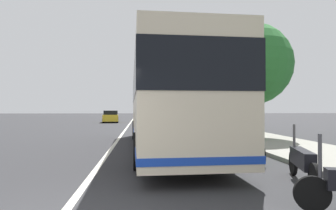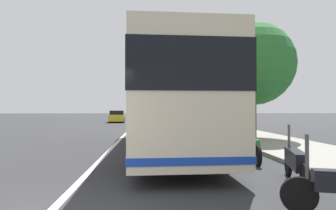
{
  "view_description": "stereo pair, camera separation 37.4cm",
  "coord_description": "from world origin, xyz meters",
  "px_view_note": "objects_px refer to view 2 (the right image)",
  "views": [
    {
      "loc": [
        -3.52,
        -1.18,
        1.62
      ],
      "look_at": [
        8.87,
        -2.35,
        1.79
      ],
      "focal_mm": 31.35,
      "sensor_mm": 36.0,
      "label": 1
    },
    {
      "loc": [
        -3.55,
        -1.55,
        1.62
      ],
      "look_at": [
        8.87,
        -2.35,
        1.79
      ],
      "focal_mm": 31.35,
      "sensor_mm": 36.0,
      "label": 2
    }
  ],
  "objects_px": {
    "roadside_tree_far_block": "(227,67)",
    "motorcycle_angled": "(295,162)",
    "motorcycle_mid_row": "(251,146)",
    "car_behind_bus": "(154,115)",
    "coach_bus": "(165,99)",
    "roadside_tree_mid_block": "(253,64)",
    "car_ahead_same_lane": "(117,117)"
  },
  "relations": [
    {
      "from": "motorcycle_mid_row",
      "to": "car_ahead_same_lane",
      "type": "relative_size",
      "value": 0.52
    },
    {
      "from": "coach_bus",
      "to": "car_ahead_same_lane",
      "type": "relative_size",
      "value": 2.91
    },
    {
      "from": "roadside_tree_far_block",
      "to": "coach_bus",
      "type": "bearing_deg",
      "value": 153.4
    },
    {
      "from": "roadside_tree_mid_block",
      "to": "car_behind_bus",
      "type": "bearing_deg",
      "value": 7.48
    },
    {
      "from": "car_ahead_same_lane",
      "to": "roadside_tree_mid_block",
      "type": "relative_size",
      "value": 0.71
    },
    {
      "from": "coach_bus",
      "to": "car_behind_bus",
      "type": "bearing_deg",
      "value": -1.93
    },
    {
      "from": "coach_bus",
      "to": "car_ahead_same_lane",
      "type": "height_order",
      "value": "coach_bus"
    },
    {
      "from": "car_behind_bus",
      "to": "roadside_tree_far_block",
      "type": "height_order",
      "value": "roadside_tree_far_block"
    },
    {
      "from": "coach_bus",
      "to": "roadside_tree_mid_block",
      "type": "height_order",
      "value": "roadside_tree_mid_block"
    },
    {
      "from": "coach_bus",
      "to": "car_behind_bus",
      "type": "height_order",
      "value": "coach_bus"
    },
    {
      "from": "coach_bus",
      "to": "roadside_tree_far_block",
      "type": "height_order",
      "value": "roadside_tree_far_block"
    },
    {
      "from": "roadside_tree_far_block",
      "to": "motorcycle_angled",
      "type": "bearing_deg",
      "value": 169.77
    },
    {
      "from": "coach_bus",
      "to": "roadside_tree_mid_block",
      "type": "xyz_separation_m",
      "value": [
        3.04,
        -4.75,
        1.95
      ]
    },
    {
      "from": "car_ahead_same_lane",
      "to": "motorcycle_mid_row",
      "type": "bearing_deg",
      "value": 10.42
    },
    {
      "from": "motorcycle_angled",
      "to": "coach_bus",
      "type": "bearing_deg",
      "value": 39.52
    },
    {
      "from": "motorcycle_angled",
      "to": "roadside_tree_far_block",
      "type": "distance_m",
      "value": 17.66
    },
    {
      "from": "motorcycle_angled",
      "to": "roadside_tree_mid_block",
      "type": "bearing_deg",
      "value": 1.87
    },
    {
      "from": "motorcycle_mid_row",
      "to": "roadside_tree_mid_block",
      "type": "height_order",
      "value": "roadside_tree_mid_block"
    },
    {
      "from": "coach_bus",
      "to": "motorcycle_mid_row",
      "type": "relative_size",
      "value": 5.62
    },
    {
      "from": "car_ahead_same_lane",
      "to": "roadside_tree_mid_block",
      "type": "height_order",
      "value": "roadside_tree_mid_block"
    },
    {
      "from": "motorcycle_mid_row",
      "to": "car_behind_bus",
      "type": "relative_size",
      "value": 0.57
    },
    {
      "from": "car_behind_bus",
      "to": "car_ahead_same_lane",
      "type": "bearing_deg",
      "value": 159.52
    },
    {
      "from": "car_behind_bus",
      "to": "roadside_tree_far_block",
      "type": "xyz_separation_m",
      "value": [
        -27.04,
        -5.36,
        4.3
      ]
    },
    {
      "from": "motorcycle_mid_row",
      "to": "roadside_tree_mid_block",
      "type": "distance_m",
      "value": 7.29
    },
    {
      "from": "roadside_tree_far_block",
      "to": "car_ahead_same_lane",
      "type": "bearing_deg",
      "value": 37.27
    },
    {
      "from": "motorcycle_mid_row",
      "to": "roadside_tree_far_block",
      "type": "bearing_deg",
      "value": -5.4
    },
    {
      "from": "coach_bus",
      "to": "motorcycle_angled",
      "type": "height_order",
      "value": "coach_bus"
    },
    {
      "from": "motorcycle_mid_row",
      "to": "roadside_tree_far_block",
      "type": "xyz_separation_m",
      "value": [
        13.97,
        -3.0,
        4.52
      ]
    },
    {
      "from": "motorcycle_mid_row",
      "to": "car_behind_bus",
      "type": "xyz_separation_m",
      "value": [
        41.01,
        2.37,
        0.22
      ]
    },
    {
      "from": "motorcycle_angled",
      "to": "car_behind_bus",
      "type": "bearing_deg",
      "value": 19.32
    },
    {
      "from": "motorcycle_angled",
      "to": "motorcycle_mid_row",
      "type": "distance_m",
      "value": 2.83
    },
    {
      "from": "coach_bus",
      "to": "roadside_tree_far_block",
      "type": "xyz_separation_m",
      "value": [
        11.02,
        -5.52,
        2.97
      ]
    }
  ]
}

